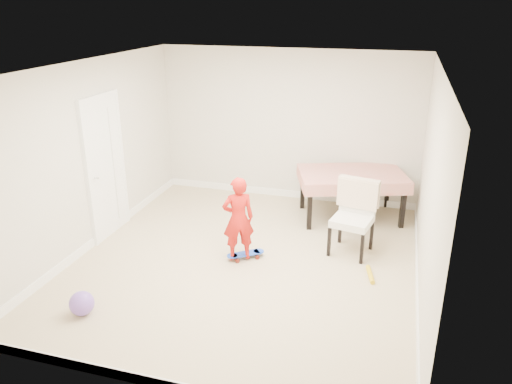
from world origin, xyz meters
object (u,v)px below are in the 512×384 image
(dining_chair, at_px, (352,219))
(child, at_px, (238,221))
(dining_table, at_px, (351,195))
(balloon, at_px, (82,303))
(skateboard, at_px, (246,256))

(dining_chair, bearing_deg, child, -144.09)
(dining_table, height_order, child, child)
(dining_table, xyz_separation_m, balloon, (-2.60, -3.56, -0.25))
(child, bearing_deg, skateboard, -165.63)
(balloon, bearing_deg, dining_table, 53.90)
(child, bearing_deg, dining_chair, 175.81)
(dining_chair, distance_m, child, 1.58)
(dining_table, xyz_separation_m, dining_chair, (0.15, -1.22, 0.14))
(child, xyz_separation_m, balloon, (-1.31, -1.69, -0.44))
(skateboard, relative_size, balloon, 1.90)
(skateboard, bearing_deg, dining_chair, -13.25)
(dining_table, xyz_separation_m, skateboard, (-1.21, -1.80, -0.35))
(dining_chair, bearing_deg, dining_table, 108.42)
(skateboard, distance_m, balloon, 2.24)
(balloon, bearing_deg, dining_chair, 40.44)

